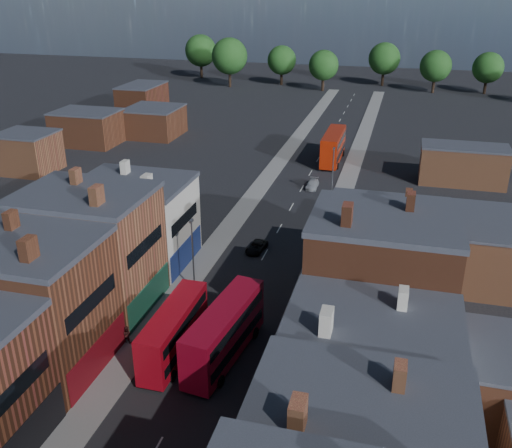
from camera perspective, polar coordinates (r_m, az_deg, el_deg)
The scene contains 11 objects.
pavement_west at distance 78.74m, azimuth -1.95°, elevation 0.64°, with size 3.00×200.00×0.12m, color gray.
pavement_east at distance 76.28m, azimuth 7.45°, elevation -0.34°, with size 3.00×200.00×0.12m, color gray.
lamp_post_2 at distance 59.23m, azimuth -6.35°, elevation -2.63°, with size 0.25×0.70×8.12m.
lamp_post_3 at distance 84.06m, azimuth 7.69°, elevation 5.33°, with size 0.25×0.70×8.12m.
bus_0 at distance 50.75m, azimuth -8.22°, elevation -10.51°, with size 2.73×10.60×4.57m.
bus_1 at distance 49.82m, azimuth -3.18°, elevation -10.67°, with size 4.12×11.81×5.00m.
bus_2 at distance 103.21m, azimuth 7.72°, elevation 7.73°, with size 3.21×12.56×5.42m.
car_2 at distance 69.11m, azimuth 0.05°, elevation -2.31°, with size 1.82×3.94×1.10m, color black.
car_3 at distance 90.31m, azimuth 5.66°, elevation 3.97°, with size 1.69×4.16×1.21m, color #BBBBBB.
ped_1 at distance 53.73m, azimuth -12.79°, elevation -10.72°, with size 0.81×0.45×1.67m, color #3F1A19.
ped_3 at distance 46.89m, azimuth -0.09°, elevation -15.80°, with size 0.97×0.44×1.66m, color #625B54.
Camera 1 is at (14.67, -19.38, 30.67)m, focal length 40.00 mm.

